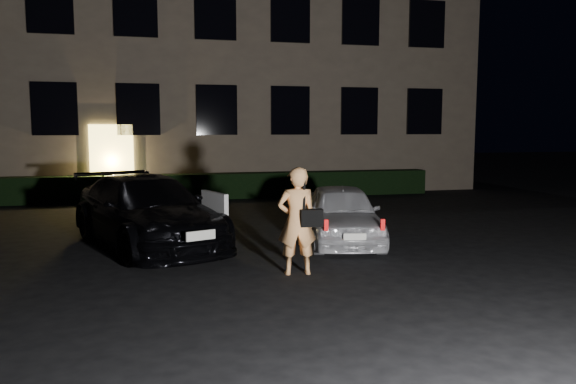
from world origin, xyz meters
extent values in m
plane|color=black|center=(0.00, 0.00, 0.00)|extent=(80.00, 80.00, 0.00)
cube|color=#6C5B4D|center=(0.00, 15.00, 6.00)|extent=(20.00, 8.00, 12.00)
cube|color=#EFCE5F|center=(-3.50, 10.94, 1.25)|extent=(1.40, 0.10, 2.50)
cube|color=black|center=(-5.20, 10.94, 3.00)|extent=(1.40, 0.10, 1.70)
cube|color=black|center=(-2.60, 10.94, 3.00)|extent=(1.40, 0.10, 1.70)
cube|color=black|center=(0.00, 10.94, 3.00)|extent=(1.40, 0.10, 1.70)
cube|color=black|center=(2.60, 10.94, 3.00)|extent=(1.40, 0.10, 1.70)
cube|color=black|center=(5.20, 10.94, 3.00)|extent=(1.40, 0.10, 1.70)
cube|color=black|center=(7.80, 10.94, 3.00)|extent=(1.40, 0.10, 1.70)
cube|color=black|center=(-5.20, 10.94, 6.20)|extent=(1.40, 0.10, 1.70)
cube|color=black|center=(-2.60, 10.94, 6.20)|extent=(1.40, 0.10, 1.70)
cube|color=black|center=(0.00, 10.94, 6.20)|extent=(1.40, 0.10, 1.70)
cube|color=black|center=(2.60, 10.94, 6.20)|extent=(1.40, 0.10, 1.70)
cube|color=black|center=(5.20, 10.94, 6.20)|extent=(1.40, 0.10, 1.70)
cube|color=black|center=(7.80, 10.94, 6.20)|extent=(1.40, 0.10, 1.70)
cube|color=black|center=(0.00, 10.50, 0.42)|extent=(15.00, 0.70, 0.85)
imported|color=black|center=(-2.34, 3.08, 0.71)|extent=(3.56, 5.29, 1.42)
cube|color=white|center=(-1.02, 2.60, 0.88)|extent=(0.43, 0.99, 0.47)
cube|color=silver|center=(-1.47, 0.70, 0.62)|extent=(0.50, 0.22, 0.16)
imported|color=silver|center=(1.61, 2.48, 0.61)|extent=(2.12, 3.79, 1.22)
cube|color=red|center=(0.78, 0.90, 0.66)|extent=(0.08, 0.06, 0.20)
cube|color=red|center=(1.77, 0.70, 0.66)|extent=(0.08, 0.06, 0.20)
cube|color=silver|center=(1.26, 0.76, 0.46)|extent=(0.41, 0.12, 0.12)
imported|color=#FFAE66|center=(0.05, 0.21, 0.88)|extent=(0.67, 0.47, 1.76)
cube|color=black|center=(0.26, 0.07, 0.95)|extent=(0.37, 0.19, 0.28)
cube|color=black|center=(0.15, 0.12, 1.34)|extent=(0.04, 0.06, 0.55)
camera|label=1|loc=(-2.22, -8.51, 2.38)|focal=35.00mm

